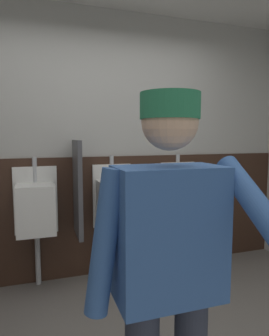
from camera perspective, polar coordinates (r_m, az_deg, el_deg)
The scene contains 7 objects.
wall_back at distance 3.12m, azimuth -7.16°, elevation 4.37°, with size 4.85×0.12×2.69m, color #B2B2AD.
wainscot_band_back at distance 3.15m, azimuth -6.71°, elevation -9.04°, with size 4.25×0.03×1.23m, color #382319.
urinal_left at distance 2.91m, azimuth -18.34°, elevation -7.27°, with size 0.40×0.34×1.24m.
urinal_middle at distance 3.00m, azimuth -3.79°, elevation -6.57°, with size 0.40×0.34×1.24m.
urinal_right at distance 3.27m, azimuth 9.12°, elevation -5.60°, with size 0.40×0.34×1.24m.
privacy_divider_panel at distance 2.83m, azimuth -10.84°, elevation -3.87°, with size 0.04×0.40×0.90m, color #4C4C51.
person at distance 1.25m, azimuth 6.62°, elevation -17.30°, with size 0.64×0.60×1.60m.
Camera 1 is at (-0.60, -1.45, 1.44)m, focal length 31.85 mm.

